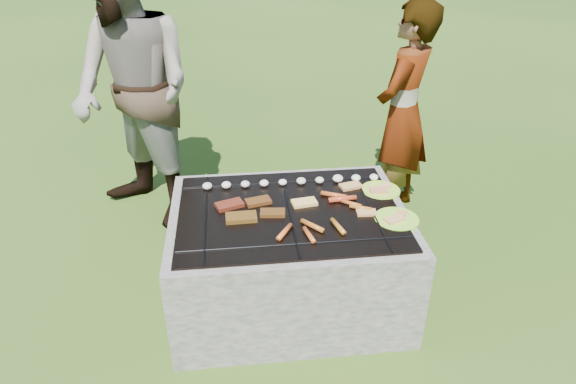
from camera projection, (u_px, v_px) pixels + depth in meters
name	position (u px, v px, depth m)	size (l,w,h in m)	color
lawn	(289.00, 296.00, 3.11)	(60.00, 60.00, 0.00)	#264611
fire_pit	(289.00, 259.00, 2.97)	(1.30, 1.00, 0.62)	#A29A8F
mushrooms	(293.00, 181.00, 3.05)	(1.05, 0.06, 0.04)	beige
pork_slabs	(248.00, 210.00, 2.79)	(0.39, 0.26, 0.02)	maroon
sausages	(328.00, 214.00, 2.75)	(0.55, 0.49, 0.03)	#E14D25
bread_on_grate	(333.00, 198.00, 2.90)	(0.45, 0.39, 0.02)	#FBDA80
plate_far	(381.00, 190.00, 3.00)	(0.28, 0.28, 0.03)	#E6FC3C
plate_near	(397.00, 219.00, 2.73)	(0.27, 0.27, 0.03)	#D7FF3C
cook	(403.00, 114.00, 3.62)	(0.57, 0.37, 1.55)	gray
bystander	(134.00, 92.00, 3.44)	(0.94, 0.74, 1.94)	gray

